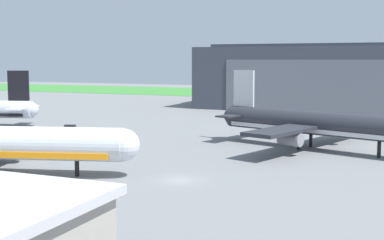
% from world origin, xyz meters
% --- Properties ---
extents(ground_plane, '(440.00, 440.00, 0.00)m').
position_xyz_m(ground_plane, '(0.00, 0.00, 0.00)').
color(ground_plane, slate).
extents(grass_field_strip, '(440.00, 56.00, 0.08)m').
position_xyz_m(grass_field_strip, '(0.00, 162.49, 0.04)').
color(grass_field_strip, '#3E8B39').
rests_on(grass_field_strip, ground_plane).
extents(maintenance_hangar, '(90.10, 40.95, 19.37)m').
position_xyz_m(maintenance_hangar, '(10.39, 106.28, 9.23)').
color(maintenance_hangar, '#383D47').
rests_on(maintenance_hangar, ground_plane).
extents(airliner_far_right, '(34.34, 30.93, 12.70)m').
position_xyz_m(airliner_far_right, '(10.92, 28.44, 4.18)').
color(airliner_far_right, '#282B33').
rests_on(airliner_far_right, ground_plane).
extents(ops_van, '(3.37, 4.09, 2.26)m').
position_xyz_m(ops_van, '(-33.76, 24.05, 1.13)').
color(ops_van, '#28282D').
rests_on(ops_van, ground_plane).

